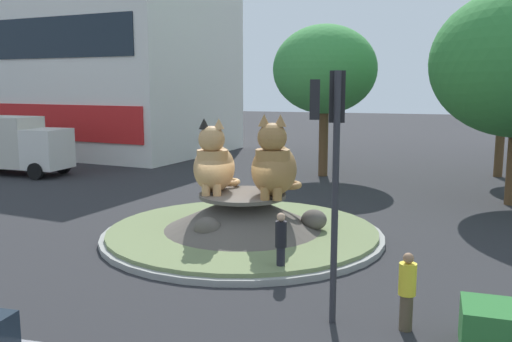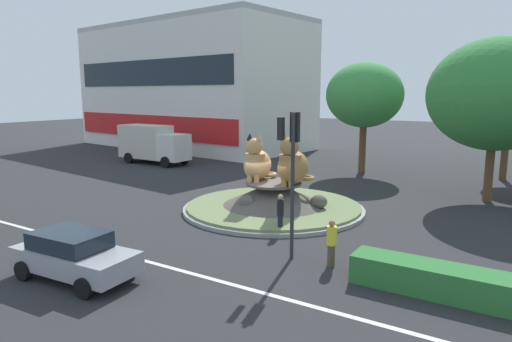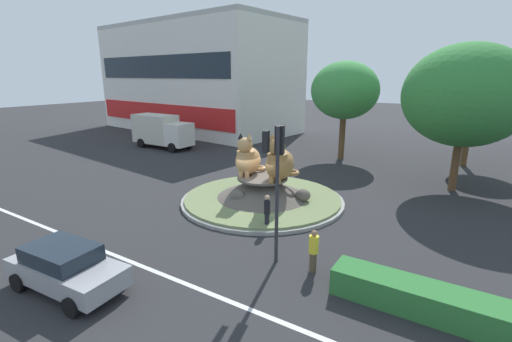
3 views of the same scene
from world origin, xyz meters
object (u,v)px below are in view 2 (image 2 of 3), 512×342
at_px(broadleaf_tree_behind_island, 364,95).
at_px(pedestrian_yellow_shirt, 331,242).
at_px(delivery_box_truck, 153,143).
at_px(pedestrian_black_shirt, 280,212).
at_px(traffic_light_mast, 291,153).
at_px(cat_statue_calico, 257,163).
at_px(third_tree_left, 496,95).
at_px(shophouse_block, 193,86).
at_px(sedan_on_far_lane, 74,254).
at_px(second_tree_near_tower, 510,97).
at_px(cat_statue_tabby, 293,165).

xyz_separation_m(broadleaf_tree_behind_island, pedestrian_yellow_shirt, (5.40, -18.50, -4.91)).
bearing_deg(pedestrian_yellow_shirt, broadleaf_tree_behind_island, 65.23).
bearing_deg(delivery_box_truck, pedestrian_black_shirt, -29.94).
relative_size(traffic_light_mast, broadleaf_tree_behind_island, 0.65).
bearing_deg(traffic_light_mast, pedestrian_yellow_shirt, -101.16).
bearing_deg(traffic_light_mast, cat_statue_calico, 30.10).
relative_size(third_tree_left, pedestrian_yellow_shirt, 5.39).
relative_size(shophouse_block, sedan_on_far_lane, 6.20).
bearing_deg(sedan_on_far_lane, second_tree_near_tower, 64.82).
relative_size(cat_statue_calico, traffic_light_mast, 0.50).
relative_size(shophouse_block, broadleaf_tree_behind_island, 3.28).
bearing_deg(delivery_box_truck, second_tree_near_tower, 17.42).
relative_size(third_tree_left, pedestrian_black_shirt, 5.19).
distance_m(traffic_light_mast, delivery_box_truck, 24.73).
bearing_deg(second_tree_near_tower, shophouse_block, 172.14).
distance_m(cat_statue_tabby, third_tree_left, 11.92).
xyz_separation_m(traffic_light_mast, sedan_on_far_lane, (-5.02, -5.42, -3.06)).
bearing_deg(traffic_light_mast, third_tree_left, -31.98).
relative_size(cat_statue_tabby, broadleaf_tree_behind_island, 0.35).
bearing_deg(third_tree_left, traffic_light_mast, -110.52).
distance_m(cat_statue_calico, traffic_light_mast, 7.56).
xyz_separation_m(broadleaf_tree_behind_island, second_tree_near_tower, (9.17, 2.68, -0.13)).
distance_m(traffic_light_mast, broadleaf_tree_behind_island, 18.99).
bearing_deg(shophouse_block, traffic_light_mast, -37.33).
distance_m(pedestrian_yellow_shirt, pedestrian_black_shirt, 4.04).
xyz_separation_m(traffic_light_mast, shophouse_block, (-25.89, 25.50, 2.77)).
xyz_separation_m(pedestrian_black_shirt, delivery_box_truck, (-18.78, 11.36, 0.80)).
bearing_deg(shophouse_block, pedestrian_yellow_shirt, -35.60).
relative_size(broadleaf_tree_behind_island, third_tree_left, 0.92).
relative_size(pedestrian_yellow_shirt, pedestrian_black_shirt, 0.96).
xyz_separation_m(shophouse_block, delivery_box_truck, (5.40, -11.83, -4.91)).
height_order(shophouse_block, pedestrian_black_shirt, shophouse_block).
distance_m(cat_statue_tabby, traffic_light_mast, 6.40).
xyz_separation_m(cat_statue_tabby, traffic_light_mast, (2.85, -5.55, 1.43)).
relative_size(pedestrian_black_shirt, sedan_on_far_lane, 0.40).
bearing_deg(cat_statue_tabby, second_tree_near_tower, 142.11).
xyz_separation_m(cat_statue_calico, third_tree_left, (10.05, 8.16, 3.48)).
height_order(sedan_on_far_lane, delivery_box_truck, delivery_box_truck).
xyz_separation_m(second_tree_near_tower, sedan_on_far_lane, (-10.39, -26.61, -4.83)).
bearing_deg(delivery_box_truck, traffic_light_mast, -32.49).
xyz_separation_m(traffic_light_mast, pedestrian_black_shirt, (-1.71, 2.31, -2.94)).
relative_size(cat_statue_calico, broadleaf_tree_behind_island, 0.32).
height_order(pedestrian_yellow_shirt, delivery_box_truck, delivery_box_truck).
distance_m(third_tree_left, delivery_box_truck, 25.96).
distance_m(broadleaf_tree_behind_island, pedestrian_black_shirt, 17.04).
relative_size(shophouse_block, second_tree_near_tower, 3.57).
xyz_separation_m(traffic_light_mast, third_tree_left, (5.13, 13.71, 1.99)).
height_order(pedestrian_yellow_shirt, sedan_on_far_lane, pedestrian_yellow_shirt).
xyz_separation_m(cat_statue_tabby, pedestrian_black_shirt, (1.14, -3.23, -1.51)).
bearing_deg(second_tree_near_tower, cat_statue_tabby, -117.73).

